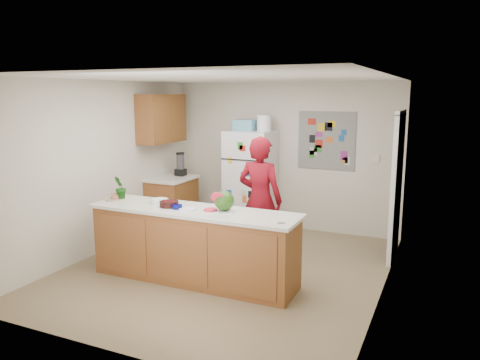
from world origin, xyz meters
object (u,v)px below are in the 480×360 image
at_px(refrigerator, 250,181).
at_px(watermelon, 224,201).
at_px(cherry_bowl, 169,204).
at_px(person, 260,200).

xyz_separation_m(refrigerator, watermelon, (0.65, -2.33, 0.20)).
bearing_deg(watermelon, cherry_bowl, -174.94).
bearing_deg(refrigerator, person, -62.18).
relative_size(refrigerator, cherry_bowl, 7.20).
height_order(refrigerator, watermelon, refrigerator).
relative_size(refrigerator, person, 0.97).
xyz_separation_m(refrigerator, person, (0.74, -1.41, 0.03)).
bearing_deg(person, watermelon, 87.84).
relative_size(watermelon, cherry_bowl, 1.01).
distance_m(person, cherry_bowl, 1.29).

